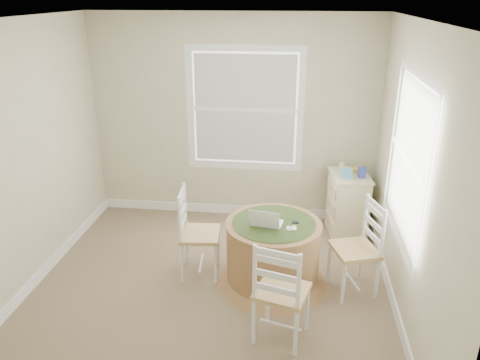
# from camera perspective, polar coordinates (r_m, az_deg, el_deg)

# --- Properties ---
(room) EXTENTS (3.64, 3.64, 2.64)m
(room) POSITION_cam_1_polar(r_m,az_deg,el_deg) (4.36, -1.61, 1.73)
(room) COLOR #7D664F
(room) RESTS_ON ground
(round_table) EXTENTS (1.14, 1.14, 0.69)m
(round_table) POSITION_cam_1_polar(r_m,az_deg,el_deg) (4.80, 4.03, -8.52)
(round_table) COLOR #9B7145
(round_table) RESTS_ON ground
(chair_left) EXTENTS (0.44, 0.46, 0.95)m
(chair_left) POSITION_cam_1_polar(r_m,az_deg,el_deg) (4.90, -4.90, -6.56)
(chair_left) COLOR white
(chair_left) RESTS_ON ground
(chair_near) EXTENTS (0.51, 0.50, 0.95)m
(chair_near) POSITION_cam_1_polar(r_m,az_deg,el_deg) (4.05, 5.14, -13.32)
(chair_near) COLOR white
(chair_near) RESTS_ON ground
(chair_right) EXTENTS (0.51, 0.53, 0.95)m
(chair_right) POSITION_cam_1_polar(r_m,az_deg,el_deg) (4.74, 13.82, -8.21)
(chair_right) COLOR white
(chair_right) RESTS_ON ground
(laptop) EXTENTS (0.34, 0.31, 0.21)m
(laptop) POSITION_cam_1_polar(r_m,az_deg,el_deg) (4.60, 3.22, -5.17)
(laptop) COLOR white
(laptop) RESTS_ON round_table
(mouse) EXTENTS (0.05, 0.09, 0.03)m
(mouse) POSITION_cam_1_polar(r_m,az_deg,el_deg) (4.55, 5.96, -5.88)
(mouse) COLOR white
(mouse) RESTS_ON round_table
(phone) EXTENTS (0.05, 0.09, 0.02)m
(phone) POSITION_cam_1_polar(r_m,az_deg,el_deg) (4.57, 6.61, -5.89)
(phone) COLOR #B7BABF
(phone) RESTS_ON round_table
(keys) EXTENTS (0.06, 0.05, 0.02)m
(keys) POSITION_cam_1_polar(r_m,az_deg,el_deg) (4.67, 6.78, -5.19)
(keys) COLOR black
(keys) RESTS_ON round_table
(corner_chest) EXTENTS (0.51, 0.64, 0.78)m
(corner_chest) POSITION_cam_1_polar(r_m,az_deg,el_deg) (5.87, 12.93, -2.90)
(corner_chest) COLOR beige
(corner_chest) RESTS_ON ground
(tissue_box) EXTENTS (0.13, 0.13, 0.10)m
(tissue_box) POSITION_cam_1_polar(r_m,az_deg,el_deg) (5.60, 12.82, 0.77)
(tissue_box) COLOR #5A9DCE
(tissue_box) RESTS_ON corner_chest
(box_yellow) EXTENTS (0.16, 0.12, 0.06)m
(box_yellow) POSITION_cam_1_polar(r_m,az_deg,el_deg) (5.79, 13.87, 1.17)
(box_yellow) COLOR gold
(box_yellow) RESTS_ON corner_chest
(box_blue) EXTENTS (0.09, 0.09, 0.12)m
(box_blue) POSITION_cam_1_polar(r_m,az_deg,el_deg) (5.65, 14.67, 0.88)
(box_blue) COLOR #33429A
(box_blue) RESTS_ON corner_chest
(cup_cream) EXTENTS (0.07, 0.07, 0.09)m
(cup_cream) POSITION_cam_1_polar(r_m,az_deg,el_deg) (5.82, 12.28, 1.59)
(cup_cream) COLOR beige
(cup_cream) RESTS_ON corner_chest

